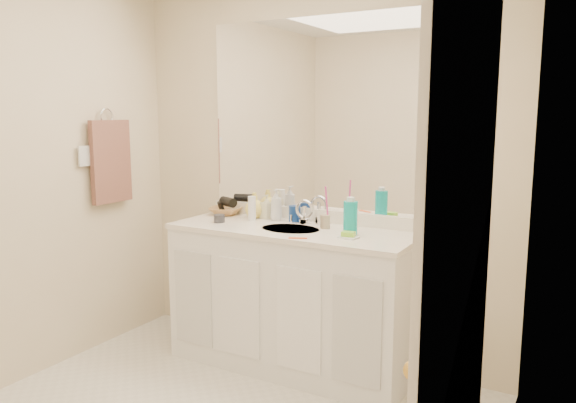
{
  "coord_description": "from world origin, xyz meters",
  "views": [
    {
      "loc": [
        1.63,
        -1.89,
        1.57
      ],
      "look_at": [
        0.0,
        0.97,
        1.05
      ],
      "focal_mm": 35.0,
      "sensor_mm": 36.0,
      "label": 1
    }
  ],
  "objects": [
    {
      "name": "mirror",
      "position": [
        0.0,
        1.29,
        1.56
      ],
      "size": [
        1.48,
        0.01,
        1.2
      ],
      "primitive_type": "cube",
      "color": "white",
      "rests_on": "wall_back"
    },
    {
      "name": "countertop",
      "position": [
        0.0,
        1.02,
        0.86
      ],
      "size": [
        1.52,
        0.57,
        0.03
      ],
      "primitive_type": "cube",
      "color": "white",
      "rests_on": "vanity_cabinet"
    },
    {
      "name": "wall_right",
      "position": [
        1.3,
        0.0,
        1.2
      ],
      "size": [
        0.02,
        2.6,
        2.4
      ],
      "primitive_type": "cube",
      "color": "beige",
      "rests_on": "floor"
    },
    {
      "name": "blue_mug",
      "position": [
        -0.09,
        1.21,
        0.93
      ],
      "size": [
        0.09,
        0.09,
        0.1
      ],
      "primitive_type": "cylinder",
      "rotation": [
        0.0,
        0.0,
        0.18
      ],
      "color": "navy",
      "rests_on": "countertop"
    },
    {
      "name": "wicker_basket",
      "position": [
        -0.62,
        1.19,
        0.91
      ],
      "size": [
        0.25,
        0.25,
        0.05
      ],
      "primitive_type": "imported",
      "rotation": [
        0.0,
        0.0,
        0.19
      ],
      "color": "#A27341",
      "rests_on": "countertop"
    },
    {
      "name": "vanity_cabinet",
      "position": [
        0.0,
        1.02,
        0.42
      ],
      "size": [
        1.5,
        0.55,
        0.85
      ],
      "primitive_type": "cube",
      "color": "white",
      "rests_on": "floor"
    },
    {
      "name": "mouthwash_bottle",
      "position": [
        0.38,
        1.04,
        0.98
      ],
      "size": [
        0.11,
        0.11,
        0.19
      ],
      "primitive_type": "cylinder",
      "rotation": [
        0.0,
        0.0,
        -0.41
      ],
      "color": "#0EACAD",
      "rests_on": "countertop"
    },
    {
      "name": "soap_bottle_white",
      "position": [
        -0.22,
        1.2,
        0.98
      ],
      "size": [
        0.09,
        0.1,
        0.2
      ],
      "primitive_type": "imported",
      "rotation": [
        0.0,
        0.0,
        0.24
      ],
      "color": "silver",
      "rests_on": "countertop"
    },
    {
      "name": "soap_dish",
      "position": [
        0.41,
        0.93,
        0.89
      ],
      "size": [
        0.11,
        0.09,
        0.01
      ],
      "primitive_type": "cube",
      "rotation": [
        0.0,
        0.0,
        -0.1
      ],
      "color": "white",
      "rests_on": "countertop"
    },
    {
      "name": "soap_bottle_cream",
      "position": [
        -0.3,
        1.22,
        0.96
      ],
      "size": [
        0.09,
        0.09,
        0.16
      ],
      "primitive_type": "imported",
      "rotation": [
        0.0,
        0.0,
        -0.28
      ],
      "color": "beige",
      "rests_on": "countertop"
    },
    {
      "name": "tan_cup",
      "position": [
        0.18,
        1.12,
        0.92
      ],
      "size": [
        0.06,
        0.06,
        0.08
      ],
      "primitive_type": "cylinder",
      "rotation": [
        0.0,
        0.0,
        0.0
      ],
      "color": "tan",
      "rests_on": "countertop"
    },
    {
      "name": "switch_plate",
      "position": [
        -1.27,
        0.57,
        1.3
      ],
      "size": [
        0.01,
        0.08,
        0.13
      ],
      "primitive_type": "cube",
      "color": "silver",
      "rests_on": "wall_left"
    },
    {
      "name": "toothbrush",
      "position": [
        0.19,
        1.12,
        1.03
      ],
      "size": [
        0.02,
        0.04,
        0.22
      ],
      "primitive_type": "cylinder",
      "rotation": [
        0.14,
        0.0,
        -0.18
      ],
      "color": "#E53C9C",
      "rests_on": "tan_cup"
    },
    {
      "name": "towel_ring",
      "position": [
        -1.27,
        0.77,
        1.55
      ],
      "size": [
        0.01,
        0.11,
        0.11
      ],
      "primitive_type": "torus",
      "rotation": [
        0.0,
        1.57,
        0.0
      ],
      "color": "silver",
      "rests_on": "wall_left"
    },
    {
      "name": "wall_back",
      "position": [
        0.0,
        1.3,
        1.2
      ],
      "size": [
        2.6,
        0.02,
        2.4
      ],
      "primitive_type": "cube",
      "color": "beige",
      "rests_on": "floor"
    },
    {
      "name": "green_soap",
      "position": [
        0.41,
        0.93,
        0.9
      ],
      "size": [
        0.08,
        0.06,
        0.03
      ],
      "primitive_type": "cube",
      "rotation": [
        0.0,
        0.0,
        0.15
      ],
      "color": "#97E537",
      "rests_on": "soap_dish"
    },
    {
      "name": "soap_bottle_yellow",
      "position": [
        -0.39,
        1.2,
        0.96
      ],
      "size": [
        0.14,
        0.14,
        0.17
      ],
      "primitive_type": "imported",
      "rotation": [
        0.0,
        0.0,
        0.08
      ],
      "color": "#F9E361",
      "rests_on": "countertop"
    },
    {
      "name": "extra_white_bottle",
      "position": [
        -0.34,
        1.1,
        0.96
      ],
      "size": [
        0.06,
        0.06,
        0.16
      ],
      "primitive_type": "cylinder",
      "rotation": [
        0.0,
        0.0,
        0.17
      ],
      "color": "white",
      "rests_on": "countertop"
    },
    {
      "name": "hair_dryer",
      "position": [
        -0.6,
        1.19,
        0.97
      ],
      "size": [
        0.14,
        0.11,
        0.06
      ],
      "primitive_type": "cylinder",
      "rotation": [
        0.0,
        1.57,
        -0.37
      ],
      "color": "black",
      "rests_on": "wicker_basket"
    },
    {
      "name": "orange_comb",
      "position": [
        0.17,
        0.79,
        0.88
      ],
      "size": [
        0.1,
        0.06,
        0.0
      ],
      "primitive_type": "cube",
      "rotation": [
        0.0,
        0.0,
        0.42
      ],
      "color": "#EA4D18",
      "rests_on": "countertop"
    },
    {
      "name": "dark_jar",
      "position": [
        -0.49,
        0.95,
        0.9
      ],
      "size": [
        0.08,
        0.08,
        0.05
      ],
      "primitive_type": "cylinder",
      "rotation": [
        0.0,
        0.0,
        -0.2
      ],
      "color": "#313037",
      "rests_on": "countertop"
    },
    {
      "name": "door",
      "position": [
        1.29,
        -0.3,
        1.0
      ],
      "size": [
        0.02,
        0.82,
        2.0
      ],
      "primitive_type": "cube",
      "color": "silver",
      "rests_on": "floor"
    },
    {
      "name": "hand_towel",
      "position": [
        -1.25,
        0.77,
        1.25
      ],
      "size": [
        0.04,
        0.32,
        0.55
      ],
      "primitive_type": "cube",
      "color": "brown",
      "rests_on": "towel_ring"
    },
    {
      "name": "sink_basin",
      "position": [
        0.0,
        1.0,
        0.87
      ],
      "size": [
        0.37,
        0.37,
        0.02
      ],
      "primitive_type": "cylinder",
      "color": "beige",
      "rests_on": "countertop"
    },
    {
      "name": "faucet",
      "position": [
        0.0,
        1.18,
        0.94
      ],
      "size": [
        0.02,
        0.02,
        0.11
      ],
      "primitive_type": "cylinder",
      "color": "silver",
      "rests_on": "countertop"
    },
    {
      "name": "backsplash",
      "position": [
        0.0,
        1.29,
        0.92
      ],
      "size": [
        1.52,
        0.03,
        0.08
      ],
      "primitive_type": "cube",
      "color": "white",
      "rests_on": "countertop"
    }
  ]
}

